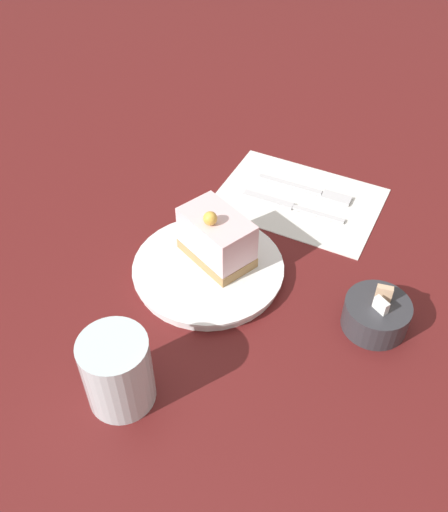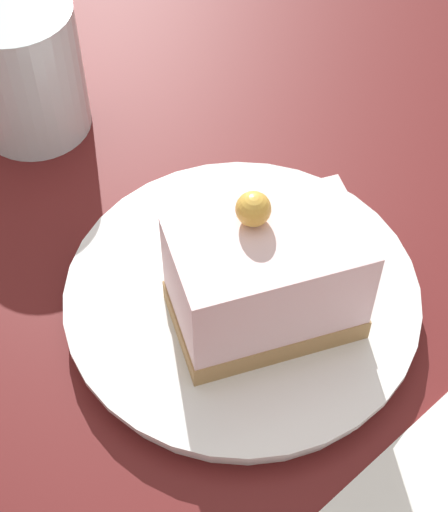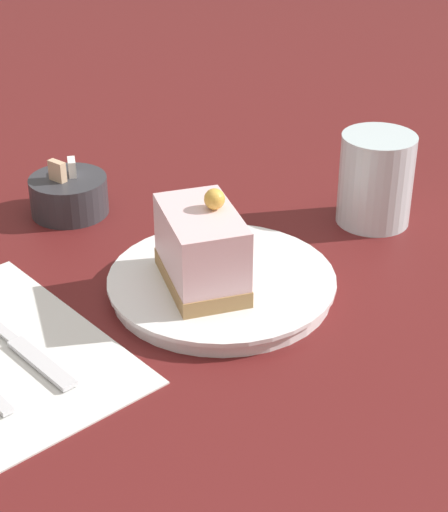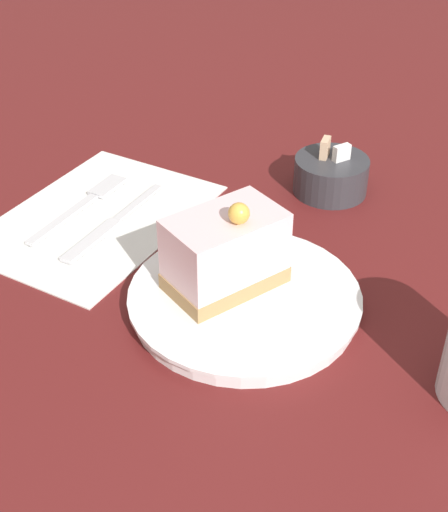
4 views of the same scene
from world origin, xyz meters
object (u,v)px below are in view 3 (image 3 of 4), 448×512
(drinking_glass, at_px, (376,179))
(knife, at_px, (25,349))
(plate, at_px, (219,281))
(sugar_bowl, at_px, (69,195))
(cake_slice, at_px, (204,251))

(drinking_glass, bearing_deg, knife, -178.35)
(plate, relative_size, drinking_glass, 2.17)
(sugar_bowl, relative_size, drinking_glass, 0.86)
(plate, bearing_deg, knife, 176.75)
(sugar_bowl, xyz_separation_m, drinking_glass, (0.26, -0.20, 0.03))
(sugar_bowl, bearing_deg, plate, -79.22)
(cake_slice, bearing_deg, knife, -169.33)
(drinking_glass, bearing_deg, plate, -174.07)
(knife, relative_size, sugar_bowl, 2.00)
(cake_slice, relative_size, sugar_bowl, 1.39)
(knife, relative_size, drinking_glass, 1.73)
(cake_slice, distance_m, knife, 0.17)
(drinking_glass, bearing_deg, sugar_bowl, 141.80)
(cake_slice, height_order, drinking_glass, cake_slice)
(sugar_bowl, bearing_deg, drinking_glass, -38.20)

